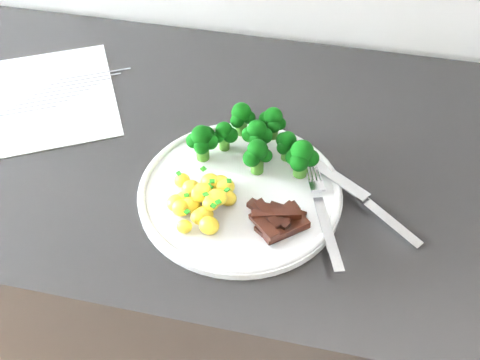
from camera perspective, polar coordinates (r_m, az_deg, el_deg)
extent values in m
cube|color=black|center=(1.23, -4.44, -11.88)|extent=(2.48, 0.62, 0.93)
cube|color=white|center=(1.00, -18.34, 8.25)|extent=(0.30, 0.33, 0.00)
cube|color=slate|center=(1.03, -14.71, 10.51)|extent=(0.11, 0.06, 0.00)
cube|color=slate|center=(1.02, -15.58, 9.99)|extent=(0.11, 0.06, 0.00)
cube|color=slate|center=(1.01, -16.47, 9.45)|extent=(0.10, 0.06, 0.00)
cube|color=slate|center=(1.00, -17.37, 8.91)|extent=(0.10, 0.06, 0.00)
cube|color=slate|center=(1.00, -18.27, 8.35)|extent=(0.10, 0.06, 0.00)
cube|color=slate|center=(0.99, -19.19, 7.78)|extent=(0.09, 0.05, 0.00)
cube|color=slate|center=(0.98, -20.12, 7.21)|extent=(0.09, 0.05, 0.00)
cube|color=slate|center=(0.98, -21.06, 6.62)|extent=(0.08, 0.05, 0.00)
cylinder|color=white|center=(0.78, 0.00, -1.28)|extent=(0.29, 0.29, 0.01)
torus|color=white|center=(0.77, 0.00, -0.97)|extent=(0.28, 0.28, 0.01)
cylinder|color=#366D1B|center=(0.81, 1.72, 3.70)|extent=(0.02, 0.02, 0.02)
sphere|color=black|center=(0.79, 2.53, 4.59)|extent=(0.02, 0.02, 0.02)
sphere|color=black|center=(0.80, 2.03, 5.19)|extent=(0.02, 0.02, 0.02)
sphere|color=black|center=(0.79, 0.95, 4.71)|extent=(0.02, 0.02, 0.02)
sphere|color=black|center=(0.78, 1.67, 4.16)|extent=(0.02, 0.02, 0.02)
sphere|color=black|center=(0.79, 1.76, 5.19)|extent=(0.03, 0.03, 0.03)
cylinder|color=#366D1B|center=(0.81, 4.82, 2.82)|extent=(0.02, 0.02, 0.02)
sphere|color=black|center=(0.80, 5.57, 3.51)|extent=(0.02, 0.02, 0.02)
sphere|color=black|center=(0.81, 4.49, 4.15)|extent=(0.02, 0.02, 0.02)
sphere|color=black|center=(0.79, 4.49, 3.32)|extent=(0.02, 0.02, 0.02)
sphere|color=black|center=(0.79, 4.93, 4.12)|extent=(0.03, 0.03, 0.03)
cylinder|color=#366D1B|center=(0.83, -1.62, 3.86)|extent=(0.02, 0.02, 0.02)
sphere|color=black|center=(0.81, -0.99, 4.64)|extent=(0.02, 0.02, 0.02)
sphere|color=black|center=(0.82, -1.83, 5.13)|extent=(0.02, 0.02, 0.02)
sphere|color=black|center=(0.81, -2.24, 4.46)|extent=(0.02, 0.02, 0.02)
sphere|color=black|center=(0.81, -1.66, 5.14)|extent=(0.03, 0.03, 0.03)
cylinder|color=#366D1B|center=(0.83, 3.36, 5.11)|extent=(0.02, 0.02, 0.02)
sphere|color=black|center=(0.82, 4.10, 5.81)|extent=(0.02, 0.02, 0.02)
sphere|color=black|center=(0.83, 3.57, 6.57)|extent=(0.02, 0.02, 0.02)
sphere|color=black|center=(0.82, 2.74, 6.31)|extent=(0.02, 0.02, 0.02)
sphere|color=black|center=(0.81, 3.49, 5.57)|extent=(0.02, 0.02, 0.02)
sphere|color=black|center=(0.81, 3.44, 6.53)|extent=(0.03, 0.03, 0.03)
cylinder|color=#366D1B|center=(0.84, 0.14, 5.54)|extent=(0.02, 0.02, 0.02)
sphere|color=black|center=(0.82, 0.91, 6.46)|extent=(0.02, 0.02, 0.02)
sphere|color=black|center=(0.83, -0.20, 6.95)|extent=(0.02, 0.02, 0.02)
sphere|color=black|center=(0.82, -0.29, 6.10)|extent=(0.02, 0.02, 0.02)
sphere|color=black|center=(0.82, 0.14, 7.01)|extent=(0.03, 0.03, 0.03)
cylinder|color=#366D1B|center=(0.79, 6.24, 1.30)|extent=(0.02, 0.02, 0.03)
sphere|color=black|center=(0.77, 7.27, 2.25)|extent=(0.02, 0.02, 0.02)
sphere|color=black|center=(0.78, 6.42, 3.00)|extent=(0.02, 0.02, 0.02)
sphere|color=black|center=(0.77, 5.44, 2.35)|extent=(0.02, 0.02, 0.02)
sphere|color=black|center=(0.76, 6.11, 1.84)|extent=(0.03, 0.03, 0.03)
sphere|color=black|center=(0.77, 6.42, 2.95)|extent=(0.03, 0.03, 0.03)
cylinder|color=#366D1B|center=(0.81, -3.86, 2.97)|extent=(0.02, 0.02, 0.03)
sphere|color=black|center=(0.79, -3.08, 3.95)|extent=(0.02, 0.02, 0.02)
sphere|color=black|center=(0.80, -3.55, 4.62)|extent=(0.03, 0.03, 0.03)
sphere|color=black|center=(0.80, -4.78, 4.06)|extent=(0.02, 0.02, 0.02)
sphere|color=black|center=(0.79, -3.98, 3.44)|extent=(0.02, 0.02, 0.02)
sphere|color=black|center=(0.79, -3.97, 4.56)|extent=(0.03, 0.03, 0.03)
cylinder|color=#366D1B|center=(0.79, 1.78, 1.59)|extent=(0.02, 0.02, 0.03)
sphere|color=black|center=(0.78, 2.66, 2.53)|extent=(0.02, 0.02, 0.02)
sphere|color=black|center=(0.78, 1.46, 3.11)|extent=(0.02, 0.02, 0.02)
sphere|color=black|center=(0.77, 1.20, 2.26)|extent=(0.03, 0.03, 0.03)
sphere|color=black|center=(0.77, 1.83, 3.13)|extent=(0.03, 0.03, 0.03)
ellipsoid|color=yellow|center=(0.76, -1.54, -0.67)|extent=(0.03, 0.03, 0.02)
ellipsoid|color=yellow|center=(0.72, -3.19, -4.70)|extent=(0.03, 0.02, 0.03)
ellipsoid|color=yellow|center=(0.77, -1.95, -0.25)|extent=(0.02, 0.02, 0.02)
ellipsoid|color=yellow|center=(0.75, -5.73, -1.94)|extent=(0.02, 0.02, 0.02)
ellipsoid|color=yellow|center=(0.74, -5.05, -2.55)|extent=(0.03, 0.02, 0.02)
ellipsoid|color=yellow|center=(0.73, -4.20, -3.81)|extent=(0.02, 0.02, 0.02)
ellipsoid|color=yellow|center=(0.76, -4.85, -1.40)|extent=(0.02, 0.02, 0.02)
ellipsoid|color=yellow|center=(0.75, -1.26, -1.89)|extent=(0.02, 0.02, 0.02)
ellipsoid|color=yellow|center=(0.75, -3.52, -1.64)|extent=(0.03, 0.02, 0.02)
ellipsoid|color=yellow|center=(0.74, -4.33, -1.24)|extent=(0.02, 0.02, 0.02)
ellipsoid|color=yellow|center=(0.73, -4.26, -1.55)|extent=(0.02, 0.02, 0.02)
ellipsoid|color=yellow|center=(0.72, -3.03, -2.46)|extent=(0.02, 0.02, 0.02)
ellipsoid|color=yellow|center=(0.74, -3.53, -0.97)|extent=(0.02, 0.02, 0.02)
ellipsoid|color=yellow|center=(0.75, -6.57, -2.37)|extent=(0.03, 0.03, 0.02)
ellipsoid|color=yellow|center=(0.73, -3.71, -3.55)|extent=(0.03, 0.02, 0.02)
ellipsoid|color=yellow|center=(0.74, -5.03, -0.89)|extent=(0.03, 0.02, 0.02)
ellipsoid|color=yellow|center=(0.77, -3.10, -0.20)|extent=(0.03, 0.03, 0.02)
ellipsoid|color=yellow|center=(0.72, -5.75, -4.78)|extent=(0.02, 0.02, 0.02)
ellipsoid|color=yellow|center=(0.78, -5.97, -0.03)|extent=(0.02, 0.02, 0.02)
ellipsoid|color=yellow|center=(0.73, -2.33, -1.78)|extent=(0.03, 0.02, 0.02)
ellipsoid|color=yellow|center=(0.73, -2.75, -1.86)|extent=(0.02, 0.02, 0.02)
ellipsoid|color=yellow|center=(0.73, -3.86, -1.20)|extent=(0.03, 0.02, 0.02)
ellipsoid|color=yellow|center=(0.74, -6.09, -2.88)|extent=(0.03, 0.02, 0.02)
cube|color=#16630F|center=(0.73, -3.06, -0.71)|extent=(0.01, 0.01, 0.00)
cube|color=#16630F|center=(0.72, -1.34, -1.01)|extent=(0.01, 0.01, 0.00)
cube|color=#16630F|center=(0.73, -3.21, -0.58)|extent=(0.01, 0.01, 0.00)
cube|color=#16630F|center=(0.72, -3.57, -1.48)|extent=(0.01, 0.01, 0.00)
cube|color=#16630F|center=(0.71, -5.49, -3.26)|extent=(0.01, 0.01, 0.00)
cube|color=#16630F|center=(0.74, -2.90, -0.12)|extent=(0.01, 0.01, 0.00)
cube|color=#16630F|center=(0.74, -1.13, -0.09)|extent=(0.01, 0.01, 0.00)
cube|color=#16630F|center=(0.76, -3.79, 1.15)|extent=(0.01, 0.01, 0.00)
cube|color=#16630F|center=(0.73, -3.80, -1.32)|extent=(0.01, 0.01, 0.00)
cube|color=#16630F|center=(0.73, -5.53, -1.56)|extent=(0.01, 0.01, 0.00)
cube|color=#16630F|center=(0.71, -2.78, -2.66)|extent=(0.01, 0.01, 0.00)
cube|color=#16630F|center=(0.74, -4.86, -0.57)|extent=(0.01, 0.01, 0.00)
cube|color=#16630F|center=(0.71, -2.26, -2.27)|extent=(0.01, 0.01, 0.00)
cube|color=#16630F|center=(0.75, -6.33, 0.67)|extent=(0.01, 0.01, 0.00)
cube|color=black|center=(0.74, 4.90, -3.23)|extent=(0.05, 0.02, 0.01)
cube|color=black|center=(0.74, 3.95, -3.45)|extent=(0.05, 0.05, 0.01)
cube|color=black|center=(0.72, 4.83, -5.15)|extent=(0.06, 0.05, 0.01)
cube|color=black|center=(0.73, 3.73, -4.01)|extent=(0.05, 0.06, 0.02)
cube|color=black|center=(0.73, 3.84, -3.90)|extent=(0.06, 0.04, 0.01)
cube|color=black|center=(0.74, 2.96, -3.42)|extent=(0.06, 0.04, 0.01)
cube|color=black|center=(0.72, 2.90, -3.51)|extent=(0.04, 0.04, 0.01)
cube|color=black|center=(0.72, 3.75, -3.52)|extent=(0.07, 0.03, 0.01)
cube|color=black|center=(0.73, 3.75, -3.17)|extent=(0.05, 0.02, 0.01)
cube|color=black|center=(0.72, 2.92, -3.55)|extent=(0.06, 0.04, 0.01)
cube|color=black|center=(0.73, 3.28, -3.62)|extent=(0.05, 0.03, 0.01)
cube|color=black|center=(0.71, 2.50, -4.70)|extent=(0.05, 0.05, 0.01)
cube|color=silver|center=(0.72, 9.03, -5.41)|extent=(0.05, 0.13, 0.02)
cube|color=silver|center=(0.77, 7.86, -0.44)|extent=(0.03, 0.03, 0.01)
cylinder|color=silver|center=(0.79, 8.03, 1.09)|extent=(0.02, 0.04, 0.00)
cylinder|color=silver|center=(0.79, 7.67, 1.07)|extent=(0.02, 0.04, 0.00)
cylinder|color=silver|center=(0.79, 7.32, 1.05)|extent=(0.02, 0.04, 0.00)
cylinder|color=silver|center=(0.79, 6.97, 1.03)|extent=(0.02, 0.04, 0.00)
cube|color=silver|center=(0.80, 9.56, 0.46)|extent=(0.11, 0.09, 0.01)
cube|color=silver|center=(0.77, 15.06, -4.25)|extent=(0.09, 0.07, 0.02)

